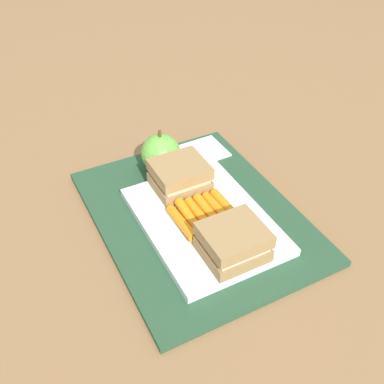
% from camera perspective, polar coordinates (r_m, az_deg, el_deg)
% --- Properties ---
extents(ground_plane, '(2.40, 2.40, 0.00)m').
position_cam_1_polar(ground_plane, '(0.68, 0.48, -3.29)').
color(ground_plane, olive).
extents(lunchbag_mat, '(0.36, 0.28, 0.01)m').
position_cam_1_polar(lunchbag_mat, '(0.68, 0.49, -2.98)').
color(lunchbag_mat, '#284C33').
rests_on(lunchbag_mat, ground_plane).
extents(food_tray, '(0.23, 0.17, 0.01)m').
position_cam_1_polar(food_tray, '(0.66, 1.51, -3.60)').
color(food_tray, white).
rests_on(food_tray, lunchbag_mat).
extents(sandwich_half_left, '(0.07, 0.08, 0.04)m').
position_cam_1_polar(sandwich_half_left, '(0.59, 5.20, -6.27)').
color(sandwich_half_left, '#9E7A4C').
rests_on(sandwich_half_left, food_tray).
extents(sandwich_half_right, '(0.07, 0.08, 0.04)m').
position_cam_1_polar(sandwich_half_right, '(0.69, -1.55, 2.05)').
color(sandwich_half_right, '#9E7A4C').
rests_on(sandwich_half_right, food_tray).
extents(carrot_sticks_bundle, '(0.08, 0.09, 0.02)m').
position_cam_1_polar(carrot_sticks_bundle, '(0.65, 1.55, -2.76)').
color(carrot_sticks_bundle, orange).
rests_on(carrot_sticks_bundle, food_tray).
extents(apple, '(0.06, 0.06, 0.08)m').
position_cam_1_polar(apple, '(0.74, -4.22, 4.81)').
color(apple, '#66B742').
rests_on(apple, lunchbag_mat).
extents(paper_napkin, '(0.07, 0.07, 0.00)m').
position_cam_1_polar(paper_napkin, '(0.80, 1.56, 5.22)').
color(paper_napkin, white).
rests_on(paper_napkin, lunchbag_mat).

